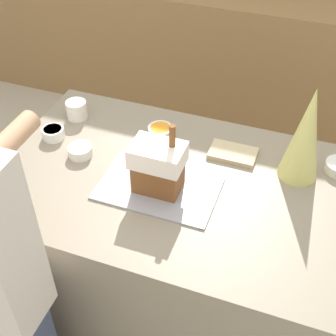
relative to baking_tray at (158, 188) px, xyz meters
The scene contains 11 objects.
ground_plane 0.89m from the baking_tray, 63.12° to the left, with size 12.00×12.00×0.00m, color beige.
back_cabinet_block 2.01m from the baking_tray, 89.03° to the left, with size 6.00×0.60×0.94m.
kitchen_island 0.45m from the baking_tray, 63.12° to the left, with size 1.45×0.93×0.88m.
baking_tray is the anchor object (origin of this frame).
gingerbread_house 0.11m from the baking_tray, 24.05° to the left, with size 0.20×0.14×0.30m.
decorative_tree 0.60m from the baking_tray, 28.91° to the left, with size 0.16×0.16×0.41m.
candy_bowl_far_left 0.35m from the baking_tray, 109.40° to the left, with size 0.11×0.11×0.04m.
candy_bowl_far_right 0.58m from the baking_tray, 164.92° to the left, with size 0.10×0.10×0.05m.
candy_bowl_near_tray_right 0.40m from the baking_tray, 168.10° to the left, with size 0.10×0.10×0.04m.
cookbook 0.38m from the baking_tray, 53.54° to the left, with size 0.20×0.13×0.02m.
mug 0.63m from the baking_tray, 148.58° to the left, with size 0.09×0.09×0.08m.
Camera 1 is at (0.46, -1.30, 2.16)m, focal length 50.00 mm.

